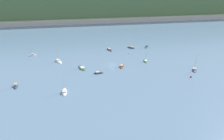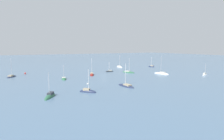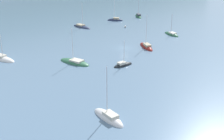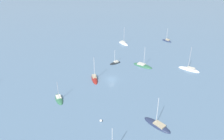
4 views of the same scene
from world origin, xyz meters
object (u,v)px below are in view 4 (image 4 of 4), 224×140
Objects in this scene: sailboat_6 at (157,125)px; sailboat_10 at (123,44)px; sailboat_3 at (95,79)px; mooring_buoy_1 at (101,121)px; sailboat_7 at (143,66)px; sailboat_5 at (189,70)px; sailboat_0 at (115,63)px; sailboat_2 at (59,99)px; sailboat_9 at (167,41)px.

sailboat_10 is (-30.88, -57.25, 0.02)m from sailboat_6.
sailboat_3 reaches higher than mooring_buoy_1.
sailboat_10 is (-9.52, -26.64, 0.03)m from sailboat_7.
sailboat_5 is 47.37m from mooring_buoy_1.
sailboat_0 is 38.76m from mooring_buoy_1.
sailboat_7 is (-21.36, -30.62, -0.02)m from sailboat_6.
sailboat_6 is (13.16, 39.32, -0.01)m from sailboat_0.
sailboat_7 is (-22.82, 1.33, -0.03)m from sailboat_3.
sailboat_6 is 37.33m from sailboat_7.
sailboat_7 is at bearing 108.09° from sailboat_3.
sailboat_3 is 31.98m from sailboat_6.
sailboat_7 is 0.94× the size of sailboat_10.
sailboat_0 is at bearing 122.28° from sailboat_2.
mooring_buoy_1 is (42.90, 47.40, 0.27)m from sailboat_10.
sailboat_0 is at bearing -130.52° from mooring_buoy_1.
sailboat_7 is at bearing 133.97° from sailboat_0.
sailboat_3 is 1.01× the size of sailboat_10.
sailboat_10 reaches higher than sailboat_6.
sailboat_5 is 1.07× the size of sailboat_10.
sailboat_2 is at bearing -71.54° from mooring_buoy_1.
sailboat_0 is 0.63× the size of sailboat_5.
sailboat_10 is (-17.72, -17.93, 0.00)m from sailboat_0.
sailboat_3 reaches higher than sailboat_0.
sailboat_10 is at bearing 142.19° from sailboat_7.
sailboat_6 is at bearing -27.98° from sailboat_10.
sailboat_6 is at bearing 96.18° from sailboat_5.
sailboat_6 is at bearing 24.05° from sailboat_3.
sailboat_10 is at bearing -132.15° from mooring_buoy_1.
sailboat_0 is 0.67× the size of sailboat_3.
sailboat_5 is 1.14× the size of sailboat_6.
sailboat_6 is 0.94× the size of sailboat_10.
sailboat_5 is at bearing -171.06° from mooring_buoy_1.
sailboat_3 is at bearing 47.70° from sailboat_5.
sailboat_2 is at bearing -57.49° from sailboat_10.
sailboat_0 is 33.29m from sailboat_2.
sailboat_10 is 13.77× the size of mooring_buoy_1.
sailboat_2 is 0.80× the size of sailboat_6.
sailboat_3 is 1.07× the size of sailboat_6.
sailboat_3 is at bearing 117.90° from sailboat_2.
sailboat_0 is 25.21m from sailboat_10.
sailboat_3 is at bearing 27.44° from sailboat_0.
sailboat_9 is (-53.50, -47.22, 0.04)m from sailboat_6.
sailboat_6 reaches higher than mooring_buoy_1.
sailboat_7 is 12.94× the size of mooring_buoy_1.
sailboat_6 is 65.05m from sailboat_10.
mooring_buoy_1 is at bearing 42.43° from sailboat_6.
sailboat_5 is 1.31× the size of sailboat_9.
sailboat_9 is at bearing -168.25° from sailboat_0.
mooring_buoy_1 is (12.03, -9.86, 0.28)m from sailboat_6.
sailboat_5 is 35.37m from sailboat_9.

